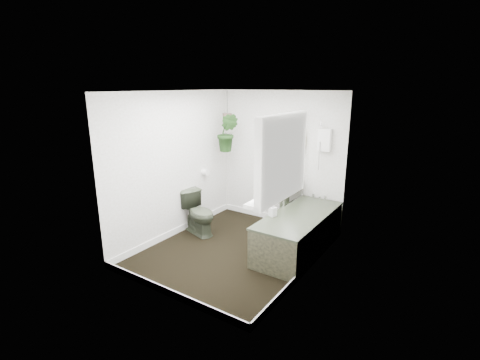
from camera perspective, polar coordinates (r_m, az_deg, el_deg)
The scene contains 22 objects.
floor at distance 5.29m, azimuth -0.91°, elevation -11.50°, with size 2.30×2.80×0.02m, color black.
ceiling at distance 4.72m, azimuth -1.04°, elevation 14.49°, with size 2.30×2.80×0.02m, color white.
wall_back at distance 6.06m, azimuth 6.60°, elevation 3.54°, with size 2.30×0.02×2.30m, color white.
wall_front at distance 3.85m, azimuth -12.95°, elevation -3.68°, with size 2.30×0.02×2.30m, color white.
wall_left at distance 5.60m, azimuth -10.81°, elevation 2.38°, with size 0.02×2.80×2.30m, color white.
wall_right at distance 4.35m, azimuth 11.72°, elevation -1.39°, with size 0.02×2.80×2.30m, color white.
skirting at distance 5.27m, azimuth -0.92°, elevation -10.92°, with size 2.30×2.80×0.10m, color white.
bathtub at distance 5.21m, azimuth 9.61°, elevation -8.52°, with size 0.72×1.72×0.58m, color #343B2B, non-canonical shape.
bath_screen at distance 5.47m, azimuth 9.02°, elevation 3.55°, with size 0.04×0.72×1.40m, color silver, non-canonical shape.
shower_box at distance 5.62m, azimuth 13.72°, elevation 6.41°, with size 0.20×0.10×0.35m, color white.
oval_mirror at distance 5.86m, azimuth 8.71°, elevation 6.53°, with size 0.46×0.03×0.62m, color tan.
wall_sconce at distance 6.04m, azimuth 5.18°, elevation 5.95°, with size 0.04×0.04×0.22m, color black.
toilet_roll_holder at distance 6.13m, azimuth -5.75°, elevation 1.28°, with size 0.11×0.11×0.11m, color white.
window_recess at distance 3.64m, azimuth 6.95°, elevation 3.66°, with size 0.08×1.00×0.90m, color white.
window_sill at distance 3.77m, azimuth 5.80°, elevation -2.47°, with size 0.18×1.00×0.04m, color white.
window_blinds at distance 3.66m, azimuth 6.32°, elevation 3.75°, with size 0.01×0.86×0.76m, color white.
toilet at distance 5.77m, azimuth -6.78°, elevation -5.36°, with size 0.39×0.69×0.70m, color #343B2B.
pedestal_sink at distance 5.90m, azimuth 7.30°, elevation -3.95°, with size 0.52×0.44×0.89m, color #343B2B, non-canonical shape.
sill_plant at distance 3.99m, azimuth 8.12°, elevation 0.36°, with size 0.20×0.17×0.22m, color black.
hanging_plant at distance 6.05m, azimuth -2.07°, elevation 7.76°, with size 0.36×0.29×0.66m, color black.
soap_bottle at distance 4.95m, azimuth 5.40°, elevation -4.85°, with size 0.09×0.09×0.19m, color black.
hanging_pot at distance 6.02m, azimuth -2.10°, elevation 10.31°, with size 0.16×0.16×0.12m, color #4C3B33.
Camera 1 is at (2.68, -3.89, 2.38)m, focal length 26.00 mm.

